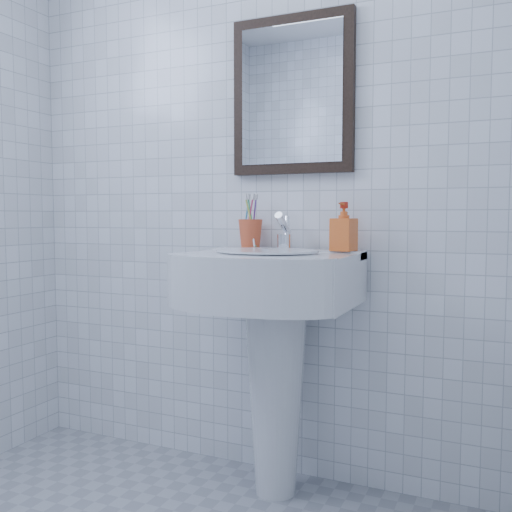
% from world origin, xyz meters
% --- Properties ---
extents(wall_back, '(2.20, 0.02, 2.50)m').
position_xyz_m(wall_back, '(0.00, 1.20, 1.25)').
color(wall_back, silver).
rests_on(wall_back, ground).
extents(washbasin, '(0.62, 0.45, 0.95)m').
position_xyz_m(washbasin, '(0.16, 0.99, 0.64)').
color(washbasin, silver).
rests_on(washbasin, ground).
extents(faucet, '(0.06, 0.13, 0.15)m').
position_xyz_m(faucet, '(0.16, 1.10, 1.00)').
color(faucet, white).
rests_on(faucet, washbasin).
extents(toothbrush_cup, '(0.12, 0.12, 0.12)m').
position_xyz_m(toothbrush_cup, '(0.01, 1.13, 1.00)').
color(toothbrush_cup, '#CA4A27').
rests_on(toothbrush_cup, washbasin).
extents(soap_dispenser, '(0.09, 0.10, 0.18)m').
position_xyz_m(soap_dispenser, '(0.40, 1.10, 1.03)').
color(soap_dispenser, '#D94215').
rests_on(soap_dispenser, washbasin).
extents(wall_mirror, '(0.50, 0.04, 0.62)m').
position_xyz_m(wall_mirror, '(0.16, 1.18, 1.55)').
color(wall_mirror, black).
rests_on(wall_mirror, wall_back).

